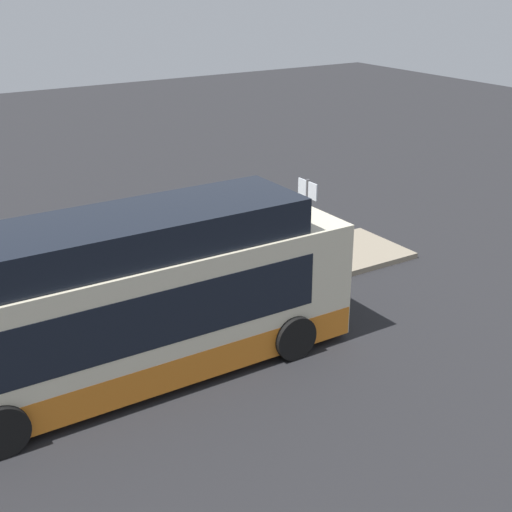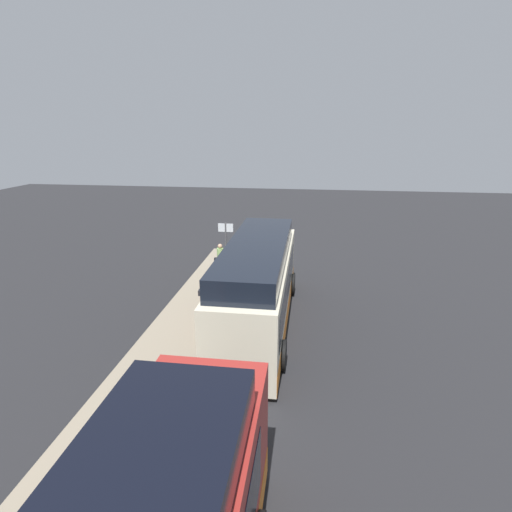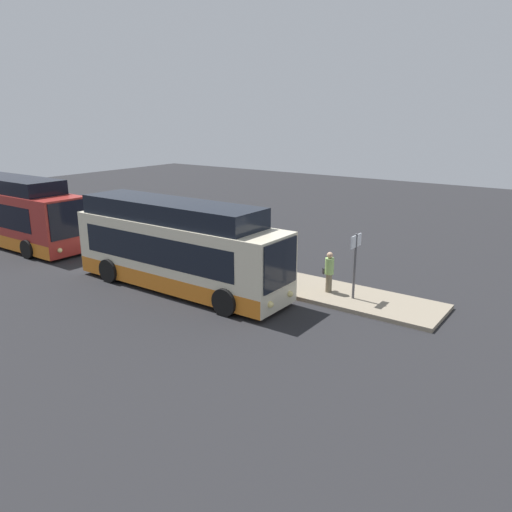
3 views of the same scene
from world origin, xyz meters
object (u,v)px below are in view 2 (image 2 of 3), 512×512
Objects in this scene: passenger_waiting at (206,291)px; sign_post at (226,238)px; passenger_with_bags at (220,257)px; suitcase at (216,298)px; passenger_boarding at (204,296)px; bus_lead at (258,288)px.

sign_post is at bearing -2.33° from passenger_waiting.
suitcase is (-4.28, -0.77, -0.55)m from passenger_with_bags.
passenger_boarding is 5.72m from passenger_with_bags.
bus_lead is 7.35m from sign_post.
passenger_with_bags is at bearing 27.16° from bus_lead.
passenger_waiting is 5.88m from sign_post.
bus_lead reaches higher than sign_post.
suitcase is (1.36, 2.13, -1.17)m from bus_lead.
suitcase is at bearing -173.01° from sign_post.
passenger_with_bags is (5.69, 0.62, -0.13)m from passenger_boarding.
suitcase is (0.38, -0.36, -0.48)m from passenger_waiting.
passenger_waiting reaches higher than suitcase.
bus_lead is 6.09× the size of passenger_with_bags.
bus_lead is at bearing -157.66° from sign_post.
passenger_waiting is 4.68m from passenger_with_bags.
bus_lead reaches higher than passenger_waiting.
passenger_with_bags is at bearing 174.78° from sign_post.
passenger_waiting is 0.93× the size of passenger_with_bags.
passenger_with_bags is 1.77× the size of suitcase.
passenger_waiting is at bearing 136.59° from suitcase.
passenger_with_bags is (4.66, 0.41, 0.07)m from passenger_waiting.
passenger_with_bags is 1.40m from sign_post.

